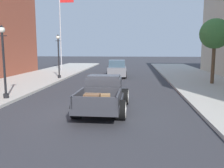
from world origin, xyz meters
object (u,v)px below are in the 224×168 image
(street_lamp_near, at_px, (3,56))
(hotrod_truck_gunmetal, at_px, (104,93))
(flagpole, at_px, (62,22))
(street_lamp_far, at_px, (59,53))
(street_tree_second, at_px, (215,34))
(car_background_grey, at_px, (117,69))

(street_lamp_near, bearing_deg, hotrod_truck_gunmetal, -13.49)
(hotrod_truck_gunmetal, bearing_deg, flagpole, 112.31)
(hotrod_truck_gunmetal, xyz_separation_m, flagpole, (-7.15, 17.42, 5.02))
(hotrod_truck_gunmetal, bearing_deg, street_lamp_far, 117.77)
(hotrod_truck_gunmetal, xyz_separation_m, street_lamp_near, (-5.48, 1.32, 1.63))
(street_lamp_far, xyz_separation_m, street_tree_second, (12.63, -2.19, 1.44))
(hotrod_truck_gunmetal, xyz_separation_m, street_tree_second, (7.26, 8.00, 3.07))
(flagpole, bearing_deg, street_tree_second, -33.17)
(hotrod_truck_gunmetal, relative_size, street_lamp_near, 1.29)
(street_lamp_far, distance_m, street_tree_second, 12.90)
(hotrod_truck_gunmetal, height_order, street_lamp_near, street_lamp_near)
(car_background_grey, xyz_separation_m, street_lamp_far, (-5.00, -2.65, 1.62))
(car_background_grey, bearing_deg, street_tree_second, -32.40)
(hotrod_truck_gunmetal, bearing_deg, car_background_grey, 91.63)
(car_background_grey, height_order, street_tree_second, street_tree_second)
(car_background_grey, bearing_deg, street_lamp_far, -152.10)
(street_lamp_near, relative_size, flagpole, 0.42)
(flagpole, relative_size, street_tree_second, 1.90)
(hotrod_truck_gunmetal, height_order, street_tree_second, street_tree_second)
(hotrod_truck_gunmetal, height_order, street_lamp_far, street_lamp_far)
(car_background_grey, distance_m, flagpole, 9.59)
(flagpole, distance_m, street_tree_second, 17.32)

